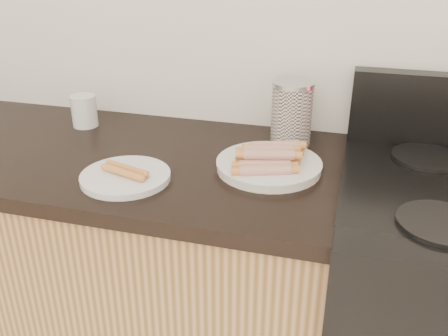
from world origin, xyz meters
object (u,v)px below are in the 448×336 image
(mug, at_px, (84,111))
(canister, at_px, (292,113))
(main_plate, at_px, (269,166))
(side_plate, at_px, (126,177))

(mug, bearing_deg, canister, 2.58)
(main_plate, relative_size, mug, 2.73)
(side_plate, bearing_deg, main_plate, 24.45)
(main_plate, distance_m, mug, 0.64)
(side_plate, relative_size, canister, 1.22)
(side_plate, xyz_separation_m, mug, (-0.28, 0.31, 0.04))
(main_plate, distance_m, side_plate, 0.36)
(mug, bearing_deg, main_plate, -14.67)
(side_plate, xyz_separation_m, canister, (0.36, 0.34, 0.08))
(canister, bearing_deg, side_plate, -136.34)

